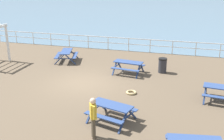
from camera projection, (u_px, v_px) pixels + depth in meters
ground_plane at (84, 84)px, 16.10m from camera, size 30.00×24.00×0.20m
sea_band at (168, 3)px, 64.06m from camera, size 142.00×90.00×0.01m
seaward_railing at (118, 41)px, 22.88m from camera, size 23.07×0.07×1.08m
picnic_table_near_right at (66, 53)px, 19.95m from camera, size 1.94×2.15×0.80m
picnic_table_mid_centre at (111, 109)px, 11.67m from camera, size 2.13×1.93×0.80m
picnic_table_far_left at (223, 90)px, 13.52m from camera, size 1.95×1.71×0.80m
picnic_table_far_right at (128, 65)px, 17.45m from camera, size 1.97×1.73×0.80m
visitor at (93, 116)px, 10.33m from camera, size 0.36×0.47×1.66m
litter_bin at (162, 65)px, 17.64m from camera, size 0.55×0.55×0.95m
rope_coil at (131, 92)px, 14.61m from camera, size 0.55×0.55×0.11m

